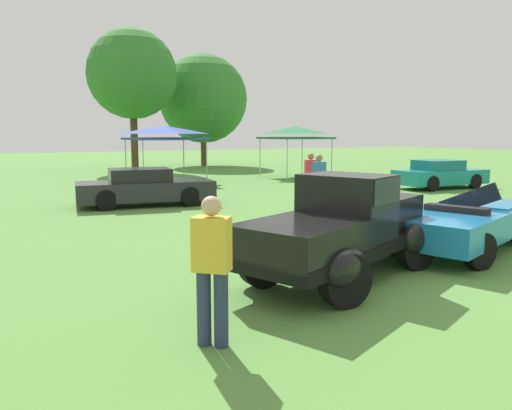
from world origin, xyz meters
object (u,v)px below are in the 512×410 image
Objects in this scene: show_car_charcoal at (145,187)px; spectator_by_row at (311,176)px; canopy_tent_center_field at (295,132)px; feature_pickup_truck at (344,226)px; spectator_far_side at (212,266)px; spectator_between_cars at (319,179)px; neighbor_convertible at (465,221)px; canopy_tent_left_field at (165,132)px; show_car_teal at (440,174)px.

spectator_by_row is at bearing -21.54° from show_car_charcoal.
spectator_by_row is (5.16, -2.04, 0.31)m from show_car_charcoal.
canopy_tent_center_field reaches higher than show_car_charcoal.
spectator_far_side is at bearing -154.43° from feature_pickup_truck.
spectator_far_side is at bearing -132.00° from spectator_between_cars.
neighbor_convertible is (3.50, 0.45, -0.28)m from feature_pickup_truck.
neighbor_convertible is at bearing 16.13° from spectator_far_side.
show_car_charcoal is 5.56m from spectator_by_row.
spectator_far_side is at bearing -130.09° from spectator_by_row.
show_car_charcoal is at bearing 112.90° from neighbor_convertible.
feature_pickup_truck is at bearing -98.91° from canopy_tent_left_field.
canopy_tent_left_field reaches higher than feature_pickup_truck.
spectator_far_side is at bearing -107.11° from canopy_tent_left_field.
neighbor_convertible is 6.24m from spectator_between_cars.
feature_pickup_truck reaches higher than neighbor_convertible.
feature_pickup_truck is 1.07× the size of show_car_teal.
show_car_charcoal is 1.10× the size of show_car_teal.
feature_pickup_truck reaches higher than show_car_charcoal.
spectator_by_row is at bearing -120.24° from canopy_tent_center_field.
show_car_teal is 2.44× the size of spectator_between_cars.
spectator_between_cars is 10.26m from canopy_tent_left_field.
show_car_charcoal and show_car_teal have the same top height.
feature_pickup_truck is 1.42× the size of canopy_tent_center_field.
show_car_teal is at bearing -4.60° from show_car_charcoal.
spectator_between_cars is 11.41m from canopy_tent_center_field.
canopy_tent_left_field reaches higher than neighbor_convertible.
canopy_tent_left_field is at bearing 66.22° from show_car_charcoal.
show_car_charcoal is 1.38× the size of canopy_tent_left_field.
spectator_between_cars is (4.29, 6.63, 0.05)m from feature_pickup_truck.
spectator_by_row and spectator_far_side have the same top height.
spectator_by_row reaches higher than show_car_charcoal.
feature_pickup_truck is 15.02m from show_car_teal.
show_car_teal is 18.25m from spectator_far_side.
spectator_between_cars and spectator_far_side have the same top height.
canopy_tent_center_field reaches higher than spectator_far_side.
show_car_charcoal is 12.41m from canopy_tent_center_field.
canopy_tent_left_field is (-2.13, 8.93, 1.51)m from spectator_by_row.
canopy_tent_center_field is at bearing 107.04° from show_car_teal.
canopy_tent_center_field reaches higher than neighbor_convertible.
canopy_tent_left_field is (3.04, 6.89, 1.82)m from show_car_charcoal.
feature_pickup_truck is at bearing -121.53° from spectator_by_row.
neighbor_convertible is 16.32m from canopy_tent_left_field.
canopy_tent_left_field is at bearing 178.72° from canopy_tent_center_field.
spectator_far_side is (-15.17, -10.15, 0.31)m from show_car_teal.
canopy_tent_center_field is (7.23, -0.16, -0.00)m from canopy_tent_left_field.
show_car_charcoal is at bearing -146.77° from canopy_tent_center_field.
spectator_by_row is at bearing 80.36° from neighbor_convertible.
spectator_between_cars is 1.00× the size of spectator_by_row.
canopy_tent_left_field reaches higher than show_car_charcoal.
feature_pickup_truck reaches higher than spectator_between_cars.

